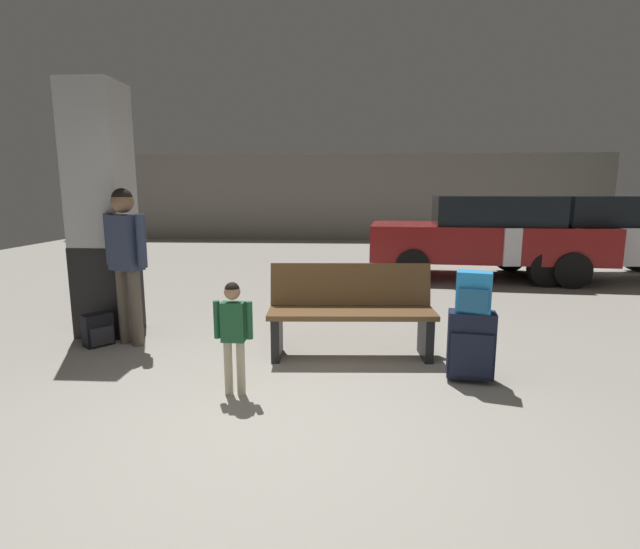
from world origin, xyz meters
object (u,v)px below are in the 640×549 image
Objects in this scene: bench at (351,311)px; parked_car_near at (486,235)px; adult at (126,250)px; parked_car_side at (602,235)px; structural_pillar at (103,213)px; backpack_dark_floor at (98,330)px; backpack_bright at (474,293)px; child at (233,326)px; suitcase at (471,345)px.

parked_car_near is at bearing 60.21° from bench.
parked_car_side is at bearing 31.52° from adult.
backpack_dark_floor is (0.10, -0.47, -1.19)m from structural_pillar.
parked_car_near and parked_car_side have the same top height.
bench is 5.09m from parked_car_near.
backpack_bright is at bearing -11.62° from backpack_dark_floor.
parked_car_side is at bearing 43.91° from bench.
parked_car_side reaches higher than child.
adult reaches higher than parked_car_side.
adult is (0.43, -0.41, -0.35)m from structural_pillar.
backpack_bright is 1.00× the size of backpack_dark_floor.
suitcase is 1.98m from child.
bench is 1.18m from suitcase.
backpack_bright reaches higher than child.
bench is 4.77× the size of backpack_dark_floor.
adult is at bearing 166.18° from backpack_bright.
adult is at bearing 139.27° from child.
backpack_bright is 1.98m from child.
parked_car_near is at bearing 73.17° from backpack_bright.
suitcase is 1.78× the size of backpack_dark_floor.
parked_car_side is at bearing 27.60° from structural_pillar.
structural_pillar is 8.05× the size of backpack_dark_floor.
child is 7.78m from parked_car_side.
bench is at bearing -4.89° from adult.
backpack_bright is 0.08× the size of parked_car_near.
adult is at bearing 175.11° from bench.
child is 1.88m from adult.
bench is at bearing -2.85° from backpack_dark_floor.
child is at bearing -168.90° from backpack_bright.
structural_pillar is 0.66× the size of parked_car_side.
bench is 2.65m from backpack_dark_floor.
structural_pillar is 0.64× the size of parked_car_near.
structural_pillar reaches higher than child.
backpack_dark_floor is (-2.63, 0.13, -0.28)m from bench.
adult is at bearing -148.48° from parked_car_side.
parked_car_near reaches higher than child.
adult reaches higher than backpack_dark_floor.
child is (-0.92, -0.99, 0.12)m from bench.
adult reaches higher than suitcase.
parked_car_near is at bearing -178.73° from parked_car_side.
bench is 6.43m from parked_car_side.
suitcase is 3.72m from backpack_dark_floor.
adult reaches higher than child.
structural_pillar is at bearing 138.58° from child.
backpack_bright is 5.24m from parked_car_near.
backpack_dark_floor is at bearing 146.65° from child.
adult is 0.90m from backpack_dark_floor.
structural_pillar is at bearing 161.93° from backpack_bright.
adult is (-2.31, 0.20, 0.56)m from bench.
child is 0.22× the size of parked_car_side.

